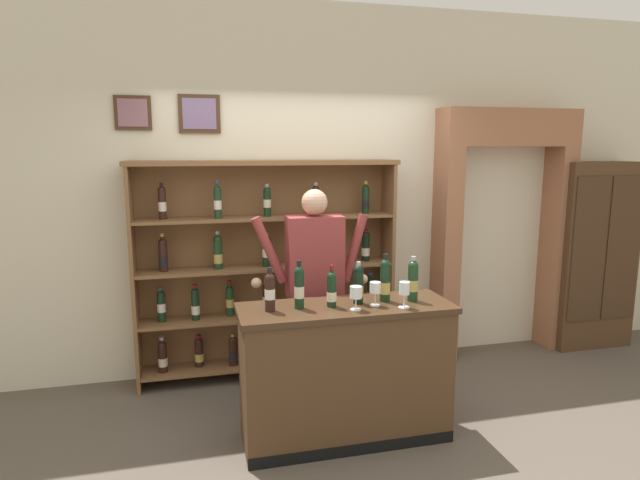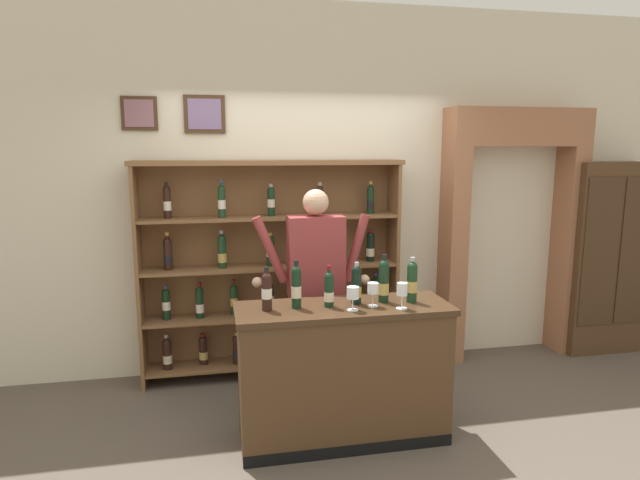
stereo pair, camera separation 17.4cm
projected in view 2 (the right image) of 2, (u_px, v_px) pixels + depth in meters
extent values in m
cube|color=brown|center=(337.00, 439.00, 3.73)|extent=(14.00, 14.00, 0.02)
cube|color=beige|center=(302.00, 190.00, 4.83)|extent=(12.00, 0.16, 3.26)
cube|color=#422B19|center=(139.00, 113.00, 4.36)|extent=(0.29, 0.02, 0.28)
cube|color=#865865|center=(139.00, 113.00, 4.35)|extent=(0.23, 0.01, 0.22)
cube|color=#422B19|center=(205.00, 114.00, 4.46)|extent=(0.34, 0.02, 0.31)
cube|color=slate|center=(205.00, 114.00, 4.45)|extent=(0.27, 0.01, 0.25)
cube|color=brown|center=(139.00, 276.00, 4.41)|extent=(0.03, 0.32, 1.91)
cube|color=brown|center=(392.00, 265.00, 4.84)|extent=(0.03, 0.32, 1.91)
cube|color=brown|center=(270.00, 267.00, 4.77)|extent=(2.24, 0.02, 1.91)
cube|color=brown|center=(273.00, 361.00, 4.77)|extent=(2.18, 0.30, 0.03)
cylinder|color=black|center=(167.00, 356.00, 4.54)|extent=(0.07, 0.07, 0.23)
sphere|color=black|center=(167.00, 343.00, 4.52)|extent=(0.07, 0.07, 0.07)
cylinder|color=black|center=(166.00, 339.00, 4.52)|extent=(0.03, 0.03, 0.08)
cylinder|color=#99999E|center=(166.00, 336.00, 4.51)|extent=(0.04, 0.04, 0.03)
cylinder|color=beige|center=(168.00, 359.00, 4.55)|extent=(0.08, 0.08, 0.07)
cylinder|color=black|center=(203.00, 352.00, 4.65)|extent=(0.07, 0.07, 0.21)
sphere|color=black|center=(203.00, 340.00, 4.63)|extent=(0.07, 0.07, 0.07)
cylinder|color=black|center=(203.00, 337.00, 4.63)|extent=(0.04, 0.04, 0.06)
cylinder|color=maroon|center=(203.00, 335.00, 4.62)|extent=(0.04, 0.04, 0.03)
cylinder|color=tan|center=(204.00, 355.00, 4.66)|extent=(0.08, 0.08, 0.07)
cylinder|color=black|center=(237.00, 351.00, 4.66)|extent=(0.07, 0.07, 0.22)
sphere|color=black|center=(237.00, 339.00, 4.64)|extent=(0.07, 0.07, 0.07)
cylinder|color=black|center=(236.00, 336.00, 4.64)|extent=(0.03, 0.03, 0.06)
cylinder|color=#B79338|center=(236.00, 334.00, 4.63)|extent=(0.03, 0.03, 0.03)
cylinder|color=black|center=(237.00, 354.00, 4.67)|extent=(0.08, 0.08, 0.07)
cylinder|color=black|center=(274.00, 347.00, 4.76)|extent=(0.07, 0.07, 0.22)
sphere|color=black|center=(274.00, 335.00, 4.74)|extent=(0.07, 0.07, 0.07)
cylinder|color=black|center=(274.00, 332.00, 4.74)|extent=(0.03, 0.03, 0.08)
cylinder|color=maroon|center=(274.00, 328.00, 4.73)|extent=(0.04, 0.04, 0.03)
cylinder|color=tan|center=(274.00, 348.00, 4.76)|extent=(0.08, 0.08, 0.07)
cylinder|color=black|center=(305.00, 346.00, 4.77)|extent=(0.07, 0.07, 0.23)
sphere|color=black|center=(304.00, 333.00, 4.75)|extent=(0.07, 0.07, 0.07)
cylinder|color=black|center=(304.00, 331.00, 4.75)|extent=(0.03, 0.03, 0.06)
cylinder|color=black|center=(304.00, 328.00, 4.74)|extent=(0.04, 0.04, 0.03)
cylinder|color=beige|center=(305.00, 348.00, 4.78)|extent=(0.08, 0.08, 0.07)
cylinder|color=black|center=(337.00, 343.00, 4.87)|extent=(0.07, 0.07, 0.22)
sphere|color=black|center=(337.00, 331.00, 4.85)|extent=(0.07, 0.07, 0.07)
cylinder|color=black|center=(337.00, 327.00, 4.85)|extent=(0.03, 0.03, 0.07)
cylinder|color=maroon|center=(337.00, 325.00, 4.84)|extent=(0.03, 0.03, 0.03)
cylinder|color=beige|center=(337.00, 345.00, 4.88)|extent=(0.08, 0.08, 0.07)
cylinder|color=black|center=(372.00, 341.00, 4.92)|extent=(0.07, 0.07, 0.21)
sphere|color=black|center=(372.00, 330.00, 4.90)|extent=(0.07, 0.07, 0.07)
cylinder|color=black|center=(372.00, 327.00, 4.89)|extent=(0.03, 0.03, 0.06)
cylinder|color=maroon|center=(372.00, 325.00, 4.89)|extent=(0.04, 0.04, 0.03)
cylinder|color=beige|center=(372.00, 341.00, 4.92)|extent=(0.08, 0.08, 0.07)
cube|color=brown|center=(272.00, 315.00, 4.69)|extent=(2.18, 0.30, 0.02)
cylinder|color=black|center=(166.00, 306.00, 4.51)|extent=(0.07, 0.07, 0.23)
sphere|color=black|center=(166.00, 293.00, 4.49)|extent=(0.07, 0.07, 0.07)
cylinder|color=black|center=(165.00, 289.00, 4.48)|extent=(0.03, 0.03, 0.07)
cylinder|color=navy|center=(165.00, 287.00, 4.48)|extent=(0.03, 0.03, 0.03)
cylinder|color=silver|center=(166.00, 306.00, 4.51)|extent=(0.07, 0.07, 0.07)
cylinder|color=black|center=(200.00, 304.00, 4.54)|extent=(0.07, 0.07, 0.24)
sphere|color=black|center=(199.00, 290.00, 4.52)|extent=(0.07, 0.07, 0.07)
cylinder|color=black|center=(199.00, 287.00, 4.52)|extent=(0.03, 0.03, 0.07)
cylinder|color=maroon|center=(199.00, 284.00, 4.51)|extent=(0.04, 0.04, 0.03)
cylinder|color=silver|center=(200.00, 308.00, 4.55)|extent=(0.07, 0.07, 0.08)
cylinder|color=#19381E|center=(234.00, 302.00, 4.64)|extent=(0.07, 0.07, 0.23)
sphere|color=#19381E|center=(234.00, 288.00, 4.62)|extent=(0.07, 0.07, 0.07)
cylinder|color=#19381E|center=(234.00, 285.00, 4.62)|extent=(0.03, 0.03, 0.08)
cylinder|color=maroon|center=(234.00, 281.00, 4.61)|extent=(0.03, 0.03, 0.03)
cylinder|color=tan|center=(234.00, 302.00, 4.64)|extent=(0.07, 0.07, 0.07)
cylinder|color=black|center=(270.00, 301.00, 4.66)|extent=(0.07, 0.07, 0.24)
sphere|color=black|center=(270.00, 287.00, 4.64)|extent=(0.07, 0.07, 0.07)
cylinder|color=black|center=(270.00, 285.00, 4.64)|extent=(0.03, 0.03, 0.06)
cylinder|color=#99999E|center=(270.00, 283.00, 4.64)|extent=(0.03, 0.03, 0.03)
cylinder|color=silver|center=(270.00, 300.00, 4.66)|extent=(0.07, 0.07, 0.08)
cylinder|color=black|center=(305.00, 299.00, 4.72)|extent=(0.07, 0.07, 0.24)
sphere|color=black|center=(305.00, 285.00, 4.70)|extent=(0.07, 0.07, 0.07)
cylinder|color=black|center=(305.00, 282.00, 4.69)|extent=(0.03, 0.03, 0.07)
cylinder|color=black|center=(305.00, 279.00, 4.69)|extent=(0.03, 0.03, 0.03)
cylinder|color=black|center=(305.00, 300.00, 4.72)|extent=(0.07, 0.07, 0.08)
cylinder|color=black|center=(337.00, 296.00, 4.82)|extent=(0.07, 0.07, 0.22)
sphere|color=black|center=(337.00, 284.00, 4.80)|extent=(0.07, 0.07, 0.07)
cylinder|color=black|center=(337.00, 280.00, 4.80)|extent=(0.03, 0.03, 0.07)
cylinder|color=#B79338|center=(337.00, 277.00, 4.79)|extent=(0.03, 0.03, 0.03)
cylinder|color=beige|center=(337.00, 296.00, 4.82)|extent=(0.07, 0.07, 0.07)
cylinder|color=black|center=(375.00, 295.00, 4.84)|extent=(0.07, 0.07, 0.24)
sphere|color=black|center=(375.00, 281.00, 4.81)|extent=(0.07, 0.07, 0.07)
cylinder|color=black|center=(375.00, 277.00, 4.81)|extent=(0.03, 0.03, 0.08)
cylinder|color=navy|center=(375.00, 274.00, 4.80)|extent=(0.03, 0.03, 0.03)
cylinder|color=silver|center=(375.00, 296.00, 4.84)|extent=(0.07, 0.07, 0.08)
cube|color=brown|center=(272.00, 267.00, 4.62)|extent=(2.18, 0.30, 0.03)
cylinder|color=black|center=(168.00, 256.00, 4.43)|extent=(0.07, 0.07, 0.23)
sphere|color=black|center=(167.00, 242.00, 4.41)|extent=(0.07, 0.07, 0.07)
cylinder|color=black|center=(167.00, 237.00, 4.41)|extent=(0.03, 0.03, 0.08)
cylinder|color=#B79338|center=(167.00, 234.00, 4.40)|extent=(0.03, 0.03, 0.03)
cylinder|color=black|center=(168.00, 260.00, 4.44)|extent=(0.07, 0.07, 0.07)
cylinder|color=#19381E|center=(222.00, 254.00, 4.50)|extent=(0.07, 0.07, 0.25)
sphere|color=#19381E|center=(222.00, 239.00, 4.48)|extent=(0.07, 0.07, 0.07)
cylinder|color=#19381E|center=(222.00, 235.00, 4.47)|extent=(0.03, 0.03, 0.07)
cylinder|color=#99999E|center=(221.00, 232.00, 4.47)|extent=(0.03, 0.03, 0.03)
cylinder|color=tan|center=(222.00, 258.00, 4.51)|extent=(0.07, 0.07, 0.08)
cylinder|color=black|center=(271.00, 253.00, 4.58)|extent=(0.07, 0.07, 0.23)
sphere|color=black|center=(270.00, 239.00, 4.56)|extent=(0.07, 0.07, 0.07)
cylinder|color=black|center=(270.00, 236.00, 4.56)|extent=(0.03, 0.03, 0.06)
cylinder|color=#B79338|center=(270.00, 234.00, 4.55)|extent=(0.03, 0.03, 0.03)
cylinder|color=silver|center=(271.00, 252.00, 4.58)|extent=(0.07, 0.07, 0.07)
cylinder|color=black|center=(324.00, 250.00, 4.71)|extent=(0.07, 0.07, 0.23)
sphere|color=black|center=(324.00, 236.00, 4.69)|extent=(0.07, 0.07, 0.07)
cylinder|color=black|center=(324.00, 233.00, 4.69)|extent=(0.03, 0.03, 0.07)
cylinder|color=#B79338|center=(324.00, 231.00, 4.68)|extent=(0.03, 0.03, 0.03)
cylinder|color=silver|center=(324.00, 250.00, 4.71)|extent=(0.07, 0.07, 0.08)
cylinder|color=black|center=(370.00, 249.00, 4.78)|extent=(0.07, 0.07, 0.23)
sphere|color=black|center=(371.00, 236.00, 4.76)|extent=(0.07, 0.07, 0.07)
cylinder|color=black|center=(371.00, 233.00, 4.75)|extent=(0.03, 0.03, 0.06)
cylinder|color=maroon|center=(371.00, 231.00, 4.75)|extent=(0.04, 0.04, 0.03)
cylinder|color=beige|center=(370.00, 252.00, 4.78)|extent=(0.07, 0.07, 0.07)
cube|color=brown|center=(271.00, 217.00, 4.54)|extent=(2.18, 0.30, 0.02)
cylinder|color=black|center=(167.00, 204.00, 4.37)|extent=(0.06, 0.06, 0.24)
sphere|color=black|center=(167.00, 189.00, 4.35)|extent=(0.06, 0.06, 0.06)
cylinder|color=black|center=(166.00, 186.00, 4.34)|extent=(0.02, 0.02, 0.06)
cylinder|color=black|center=(166.00, 184.00, 4.34)|extent=(0.03, 0.03, 0.03)
cylinder|color=silver|center=(167.00, 206.00, 4.37)|extent=(0.06, 0.06, 0.08)
cylinder|color=#19381E|center=(222.00, 204.00, 4.41)|extent=(0.06, 0.06, 0.23)
sphere|color=#19381E|center=(221.00, 189.00, 4.39)|extent=(0.06, 0.06, 0.06)
cylinder|color=#19381E|center=(221.00, 185.00, 4.39)|extent=(0.03, 0.03, 0.08)
cylinder|color=navy|center=(221.00, 181.00, 4.38)|extent=(0.03, 0.03, 0.03)
cylinder|color=silver|center=(222.00, 204.00, 4.42)|extent=(0.06, 0.06, 0.07)
cylinder|color=black|center=(271.00, 204.00, 4.52)|extent=(0.06, 0.06, 0.21)
sphere|color=black|center=(271.00, 190.00, 4.50)|extent=(0.06, 0.06, 0.06)
cylinder|color=black|center=(271.00, 188.00, 4.50)|extent=(0.03, 0.03, 0.06)
cylinder|color=#99999E|center=(271.00, 185.00, 4.49)|extent=(0.03, 0.03, 0.03)
cylinder|color=beige|center=(271.00, 203.00, 4.52)|extent=(0.06, 0.06, 0.07)
cylinder|color=black|center=(320.00, 202.00, 4.59)|extent=(0.06, 0.06, 0.22)
sphere|color=black|center=(320.00, 189.00, 4.57)|extent=(0.06, 0.06, 0.06)
cylinder|color=black|center=(320.00, 186.00, 4.56)|extent=(0.03, 0.03, 0.06)
cylinder|color=#99999E|center=(320.00, 184.00, 4.56)|extent=(0.03, 0.03, 0.03)
cylinder|color=tan|center=(320.00, 205.00, 4.59)|extent=(0.06, 0.06, 0.07)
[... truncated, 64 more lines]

